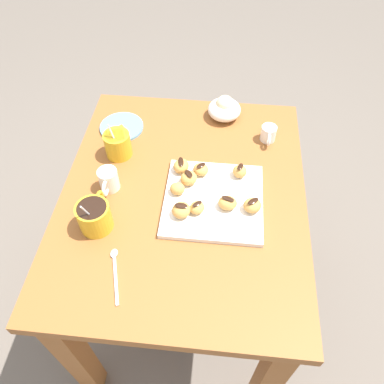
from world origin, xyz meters
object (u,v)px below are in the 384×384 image
object	(u,v)px
dining_table	(184,221)
ice_cream_bowl	(224,108)
pastry_plate_square	(213,200)
beignet_5	(201,169)
beignet_0	(177,189)
beignet_2	(252,205)
coffee_mug_mustard_right	(118,143)
saucer_sky_left	(122,127)
beignet_6	(181,166)
beignet_4	(181,210)
beignet_7	(197,208)
coffee_mug_mustard_left	(94,216)
beignet_3	(228,203)
cream_pitcher_white	(108,179)
chocolate_sauce_pitcher	(269,133)
beignet_8	(189,178)
beignet_1	(240,171)

from	to	relation	value
dining_table	ice_cream_bowl	bearing A→B (deg)	-15.99
pastry_plate_square	beignet_5	size ratio (longest dim) A/B	6.02
beignet_0	beignet_2	world-z (taller)	beignet_2
coffee_mug_mustard_right	ice_cream_bowl	bearing A→B (deg)	-56.44
saucer_sky_left	beignet_6	distance (m)	0.31
saucer_sky_left	beignet_5	distance (m)	0.36
saucer_sky_left	beignet_6	bearing A→B (deg)	-129.32
beignet_4	beignet_7	size ratio (longest dim) A/B	1.23
coffee_mug_mustard_left	beignet_2	distance (m)	0.45
pastry_plate_square	beignet_0	world-z (taller)	beignet_0
beignet_2	beignet_0	bearing A→B (deg)	79.38
beignet_6	beignet_7	xyz separation A→B (m)	(-0.16, -0.06, -0.00)
pastry_plate_square	beignet_0	size ratio (longest dim) A/B	6.55
beignet_3	beignet_6	bearing A→B (deg)	48.92
beignet_2	beignet_3	xyz separation A→B (m)	(0.00, 0.07, -0.00)
coffee_mug_mustard_right	beignet_4	xyz separation A→B (m)	(-0.24, -0.24, -0.01)
cream_pitcher_white	beignet_6	bearing A→B (deg)	-69.45
dining_table	chocolate_sauce_pitcher	size ratio (longest dim) A/B	9.97
ice_cream_bowl	coffee_mug_mustard_left	bearing A→B (deg)	146.78
beignet_7	beignet_0	bearing A→B (deg)	45.59
saucer_sky_left	beignet_7	bearing A→B (deg)	-139.24
saucer_sky_left	beignet_3	distance (m)	0.51
dining_table	beignet_7	size ratio (longest dim) A/B	20.28
coffee_mug_mustard_left	coffee_mug_mustard_right	bearing A→B (deg)	0.00
beignet_2	beignet_8	xyz separation A→B (m)	(0.08, 0.19, 0.00)
coffee_mug_mustard_left	dining_table	bearing A→B (deg)	-58.15
cream_pitcher_white	beignet_1	xyz separation A→B (m)	(0.07, -0.40, -0.00)
coffee_mug_mustard_left	chocolate_sauce_pitcher	distance (m)	0.64
chocolate_sauce_pitcher	beignet_6	xyz separation A→B (m)	(-0.19, 0.28, 0.00)
beignet_3	ice_cream_bowl	bearing A→B (deg)	3.96
dining_table	beignet_6	xyz separation A→B (m)	(0.08, 0.02, 0.19)
pastry_plate_square	beignet_1	distance (m)	0.13
beignet_5	saucer_sky_left	bearing A→B (deg)	56.17
coffee_mug_mustard_right	beignet_1	size ratio (longest dim) A/B	3.04
pastry_plate_square	cream_pitcher_white	xyz separation A→B (m)	(0.03, 0.32, 0.03)
saucer_sky_left	beignet_2	distance (m)	0.57
chocolate_sauce_pitcher	beignet_7	bearing A→B (deg)	148.11
beignet_2	beignet_6	distance (m)	0.26
beignet_7	beignet_8	size ratio (longest dim) A/B	0.87
dining_table	beignet_2	distance (m)	0.28
ice_cream_bowl	beignet_2	bearing A→B (deg)	-166.72
chocolate_sauce_pitcher	beignet_0	bearing A→B (deg)	135.05
chocolate_sauce_pitcher	beignet_4	xyz separation A→B (m)	(-0.36, 0.26, 0.01)
coffee_mug_mustard_right	beignet_4	bearing A→B (deg)	-135.38
dining_table	coffee_mug_mustard_right	world-z (taller)	coffee_mug_mustard_right
pastry_plate_square	beignet_6	size ratio (longest dim) A/B	5.32
beignet_2	beignet_3	world-z (taller)	same
beignet_6	cream_pitcher_white	bearing A→B (deg)	110.55
chocolate_sauce_pitcher	beignet_7	world-z (taller)	chocolate_sauce_pitcher
pastry_plate_square	beignet_4	xyz separation A→B (m)	(-0.07, 0.09, 0.03)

